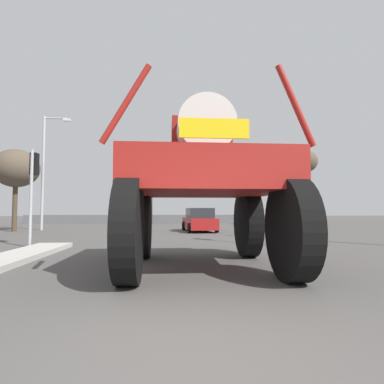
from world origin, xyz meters
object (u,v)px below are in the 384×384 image
(bare_tree_far_center, at_px, (152,182))
(bare_tree_right, at_px, (303,163))
(bare_tree_left, at_px, (16,169))
(streetlight_far_left, at_px, (45,166))
(oversize_sprayer, at_px, (202,185))
(sedan_ahead, at_px, (199,220))
(traffic_signal_near_left, at_px, (33,176))
(traffic_signal_near_right, at_px, (272,172))

(bare_tree_far_center, bearing_deg, bare_tree_right, -23.13)
(bare_tree_left, distance_m, bare_tree_right, 22.73)
(streetlight_far_left, relative_size, bare_tree_far_center, 1.50)
(oversize_sprayer, height_order, streetlight_far_left, streetlight_far_left)
(sedan_ahead, bearing_deg, traffic_signal_near_left, 134.72)
(streetlight_far_left, bearing_deg, traffic_signal_near_right, -39.24)
(oversize_sprayer, height_order, traffic_signal_near_left, oversize_sprayer)
(oversize_sprayer, bearing_deg, bare_tree_right, -29.82)
(streetlight_far_left, relative_size, bare_tree_left, 1.49)
(sedan_ahead, bearing_deg, traffic_signal_near_right, -170.19)
(bare_tree_far_center, bearing_deg, oversize_sprayer, -84.26)
(traffic_signal_near_left, distance_m, bare_tree_left, 10.56)
(streetlight_far_left, distance_m, bare_tree_far_center, 12.31)
(oversize_sprayer, bearing_deg, bare_tree_far_center, 5.61)
(traffic_signal_near_left, height_order, bare_tree_far_center, bare_tree_far_center)
(traffic_signal_near_right, height_order, bare_tree_far_center, bare_tree_far_center)
(bare_tree_right, bearing_deg, bare_tree_far_center, 156.87)
(bare_tree_left, bearing_deg, bare_tree_right, 14.19)
(streetlight_far_left, height_order, bare_tree_right, streetlight_far_left)
(bare_tree_right, bearing_deg, traffic_signal_near_right, -117.81)
(traffic_signal_near_right, bearing_deg, sedan_ahead, 104.41)
(oversize_sprayer, xyz_separation_m, streetlight_far_left, (-9.43, 15.20, 2.49))
(sedan_ahead, xyz_separation_m, traffic_signal_near_right, (2.13, -8.30, 2.17))
(bare_tree_far_center, bearing_deg, traffic_signal_near_left, -99.25)
(bare_tree_far_center, bearing_deg, bare_tree_left, -125.98)
(traffic_signal_near_right, relative_size, bare_tree_left, 0.73)
(traffic_signal_near_left, xyz_separation_m, streetlight_far_left, (-3.52, 10.43, 1.81))
(traffic_signal_near_left, distance_m, traffic_signal_near_right, 9.26)
(traffic_signal_near_left, height_order, bare_tree_right, bare_tree_right)
(traffic_signal_near_right, bearing_deg, oversize_sprayer, -125.09)
(traffic_signal_near_left, relative_size, bare_tree_far_center, 0.68)
(bare_tree_far_center, bearing_deg, sedan_ahead, -73.03)
(bare_tree_right, bearing_deg, streetlight_far_left, -168.06)
(traffic_signal_near_left, relative_size, streetlight_far_left, 0.45)
(traffic_signal_near_left, bearing_deg, traffic_signal_near_right, -0.03)
(bare_tree_left, relative_size, bare_tree_far_center, 1.01)
(bare_tree_right, relative_size, bare_tree_far_center, 1.26)
(bare_tree_right, bearing_deg, oversize_sprayer, -119.69)
(oversize_sprayer, xyz_separation_m, bare_tree_far_center, (-2.55, 25.40, 2.30))
(streetlight_far_left, xyz_separation_m, bare_tree_right, (20.58, 4.35, 1.14))
(streetlight_far_left, height_order, bare_tree_far_center, streetlight_far_left)
(streetlight_far_left, xyz_separation_m, bare_tree_far_center, (6.88, 10.21, -0.18))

